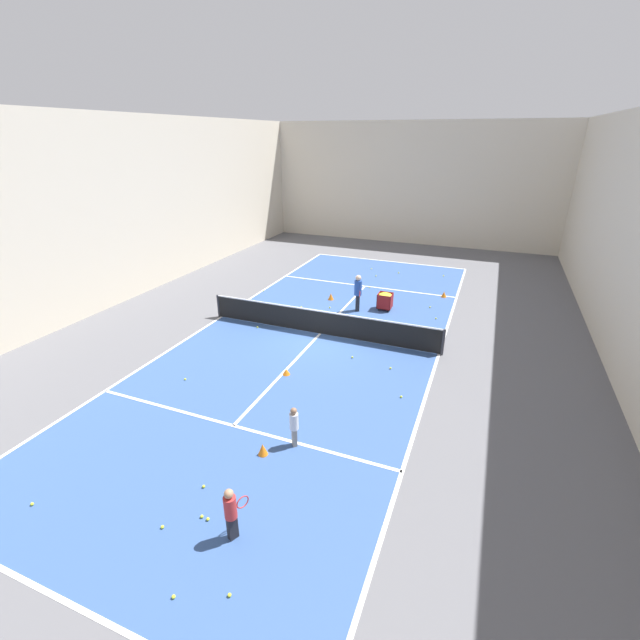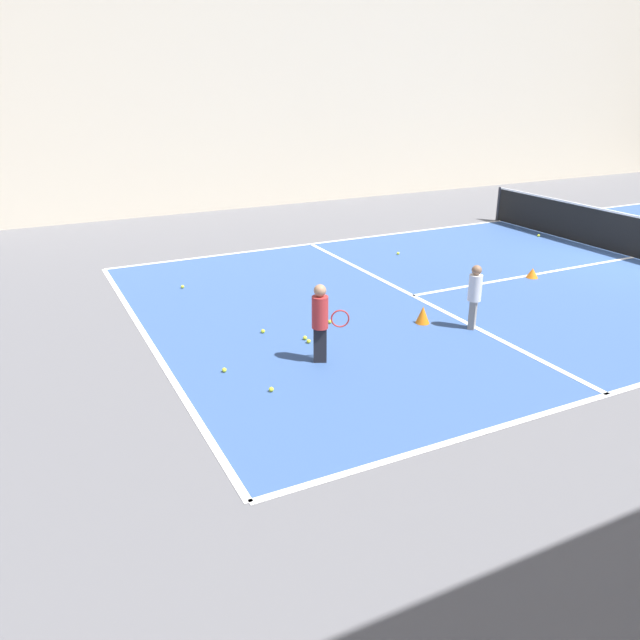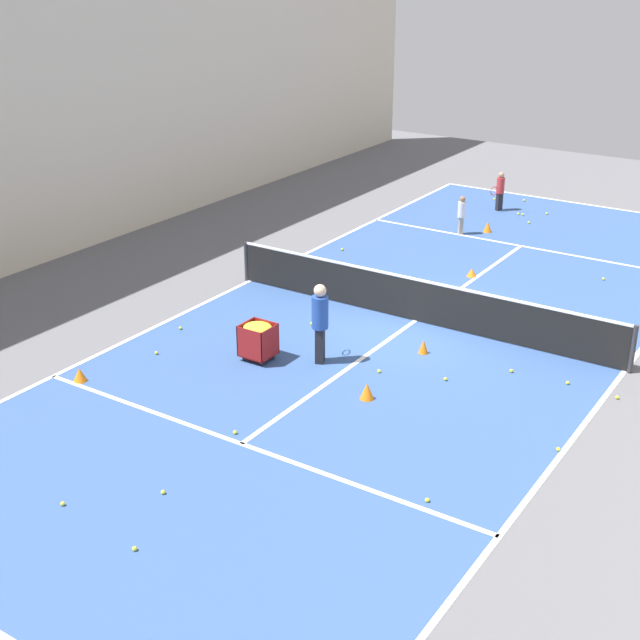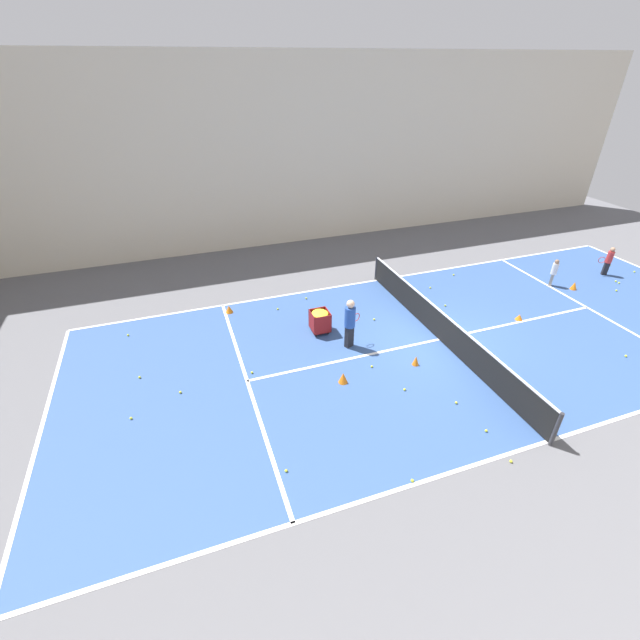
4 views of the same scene
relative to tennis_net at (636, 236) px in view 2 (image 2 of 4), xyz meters
name	(u,v)px [view 2 (image 2 of 4)]	position (x,y,z in m)	size (l,w,h in m)	color
ground_plane	(632,258)	(0.00, 0.00, -0.53)	(38.08, 38.08, 0.00)	#5B5B60
court_playing_area	(632,258)	(0.00, 0.00, -0.52)	(9.36, 23.23, 0.00)	#335189
line_baseline_near	(149,342)	(0.00, -11.62, -0.52)	(9.36, 0.10, 0.00)	white
line_sideline_left	(499,221)	(-4.68, 0.00, -0.52)	(0.10, 23.23, 0.00)	white
line_service_near	(413,296)	(0.00, -6.39, -0.52)	(9.36, 0.10, 0.00)	white
line_centre_service	(632,257)	(0.00, 0.00, -0.52)	(0.10, 12.78, 0.00)	white
hall_enclosure_left	(405,76)	(-10.18, 0.00, 3.62)	(0.15, 34.38, 8.30)	beige
tennis_net	(636,236)	(0.00, 0.00, 0.00)	(9.66, 0.10, 1.02)	#2D2D33
player_near_baseline	(321,318)	(1.95, -9.42, 0.18)	(0.33, 0.59, 1.24)	black
child_midcourt	(475,293)	(1.90, -6.47, 0.13)	(0.32, 0.32, 1.14)	gray
training_cone_2	(640,237)	(-0.93, 1.44, -0.37)	(0.21, 0.21, 0.30)	orange
training_cone_3	(423,315)	(1.32, -7.09, -0.37)	(0.25, 0.25, 0.31)	orange
training_cone_4	(532,273)	(0.14, -3.36, -0.42)	(0.26, 0.26, 0.21)	orange
tennis_ball_0	(330,322)	(0.60, -8.57, -0.49)	(0.07, 0.07, 0.07)	yellow
tennis_ball_1	(224,370)	(1.65, -10.87, -0.49)	(0.07, 0.07, 0.07)	yellow
tennis_ball_2	(587,210)	(-4.60, 3.65, -0.49)	(0.07, 0.07, 0.07)	yellow
tennis_ball_3	(631,231)	(-1.87, 2.33, -0.49)	(0.07, 0.07, 0.07)	yellow
tennis_ball_4	(305,338)	(1.07, -9.28, -0.49)	(0.07, 0.07, 0.07)	yellow
tennis_ball_6	(398,253)	(-2.77, -4.93, -0.49)	(0.07, 0.07, 0.07)	yellow
tennis_ball_9	(271,389)	(2.53, -10.48, -0.49)	(0.07, 0.07, 0.07)	yellow
tennis_ball_13	(547,221)	(-3.92, 1.18, -0.49)	(0.07, 0.07, 0.07)	yellow
tennis_ball_15	(525,215)	(-4.89, 1.25, -0.49)	(0.07, 0.07, 0.07)	yellow
tennis_ball_16	(263,331)	(0.49, -9.79, -0.49)	(0.07, 0.07, 0.07)	yellow
tennis_ball_18	(183,287)	(-2.53, -10.38, -0.49)	(0.07, 0.07, 0.07)	yellow
tennis_ball_19	(539,236)	(-2.62, -0.44, -0.49)	(0.07, 0.07, 0.07)	yellow
tennis_ball_23	(578,228)	(-2.81, 1.28, -0.49)	(0.07, 0.07, 0.07)	yellow
tennis_ball_25	(309,341)	(1.23, -9.29, -0.49)	(0.07, 0.07, 0.07)	yellow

